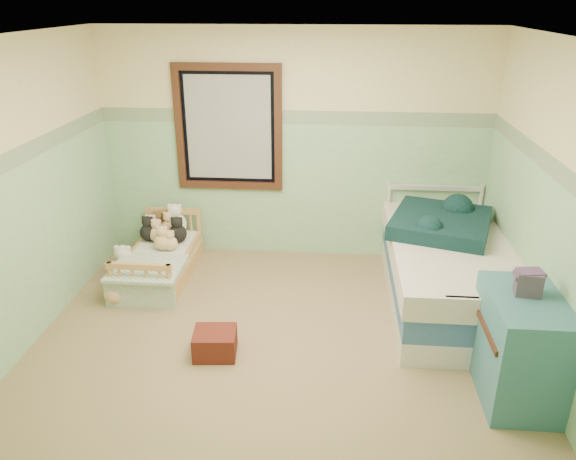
# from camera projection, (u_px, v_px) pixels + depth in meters

# --- Properties ---
(floor) EXTENTS (4.20, 3.60, 0.02)m
(floor) POSITION_uv_depth(u_px,v_px,m) (277.00, 339.00, 4.83)
(floor) COLOR #8C7851
(floor) RESTS_ON ground
(ceiling) EXTENTS (4.20, 3.60, 0.02)m
(ceiling) POSITION_uv_depth(u_px,v_px,m) (274.00, 35.00, 3.85)
(ceiling) COLOR silver
(ceiling) RESTS_ON wall_back
(wall_back) EXTENTS (4.20, 0.04, 2.50)m
(wall_back) POSITION_uv_depth(u_px,v_px,m) (293.00, 147.00, 5.99)
(wall_back) COLOR beige
(wall_back) RESTS_ON floor
(wall_front) EXTENTS (4.20, 0.04, 2.50)m
(wall_front) POSITION_uv_depth(u_px,v_px,m) (237.00, 333.00, 2.69)
(wall_front) COLOR beige
(wall_front) RESTS_ON floor
(wall_left) EXTENTS (0.04, 3.60, 2.50)m
(wall_left) POSITION_uv_depth(u_px,v_px,m) (20.00, 197.00, 4.50)
(wall_left) COLOR beige
(wall_left) RESTS_ON floor
(wall_right) EXTENTS (0.04, 3.60, 2.50)m
(wall_right) POSITION_uv_depth(u_px,v_px,m) (552.00, 213.00, 4.17)
(wall_right) COLOR beige
(wall_right) RESTS_ON floor
(wainscot_mint) EXTENTS (4.20, 0.01, 1.50)m
(wainscot_mint) POSITION_uv_depth(u_px,v_px,m) (293.00, 191.00, 6.17)
(wainscot_mint) COLOR #85B384
(wainscot_mint) RESTS_ON floor
(border_strip) EXTENTS (4.20, 0.01, 0.15)m
(border_strip) POSITION_uv_depth(u_px,v_px,m) (293.00, 117.00, 5.85)
(border_strip) COLOR #376943
(border_strip) RESTS_ON wall_back
(window_frame) EXTENTS (1.16, 0.06, 1.36)m
(window_frame) POSITION_uv_depth(u_px,v_px,m) (228.00, 128.00, 5.93)
(window_frame) COLOR #431E15
(window_frame) RESTS_ON wall_back
(window_blinds) EXTENTS (0.92, 0.01, 1.12)m
(window_blinds) POSITION_uv_depth(u_px,v_px,m) (228.00, 128.00, 5.94)
(window_blinds) COLOR #B5B5AD
(window_blinds) RESTS_ON window_frame
(toddler_bed_frame) EXTENTS (0.63, 1.26, 0.16)m
(toddler_bed_frame) POSITION_uv_depth(u_px,v_px,m) (161.00, 270.00, 5.86)
(toddler_bed_frame) COLOR #AC764A
(toddler_bed_frame) RESTS_ON floor
(toddler_mattress) EXTENTS (0.58, 1.21, 0.12)m
(toddler_mattress) POSITION_uv_depth(u_px,v_px,m) (160.00, 258.00, 5.81)
(toddler_mattress) COLOR white
(toddler_mattress) RESTS_ON toddler_bed_frame
(patchwork_quilt) EXTENTS (0.68, 0.63, 0.03)m
(patchwork_quilt) POSITION_uv_depth(u_px,v_px,m) (147.00, 268.00, 5.42)
(patchwork_quilt) COLOR #6996B8
(patchwork_quilt) RESTS_ON toddler_mattress
(plush_bed_brown) EXTENTS (0.18, 0.18, 0.18)m
(plush_bed_brown) POSITION_uv_depth(u_px,v_px,m) (159.00, 226.00, 6.22)
(plush_bed_brown) COLOR brown
(plush_bed_brown) RESTS_ON toddler_mattress
(plush_bed_white) EXTENTS (0.24, 0.24, 0.24)m
(plush_bed_white) POSITION_uv_depth(u_px,v_px,m) (176.00, 224.00, 6.19)
(plush_bed_white) COLOR white
(plush_bed_white) RESTS_ON toddler_mattress
(plush_bed_tan) EXTENTS (0.18, 0.18, 0.18)m
(plush_bed_tan) POSITION_uv_depth(u_px,v_px,m) (157.00, 234.00, 6.02)
(plush_bed_tan) COLOR #E3B981
(plush_bed_tan) RESTS_ON toddler_mattress
(plush_bed_dark) EXTENTS (0.20, 0.20, 0.20)m
(plush_bed_dark) POSITION_uv_depth(u_px,v_px,m) (178.00, 234.00, 5.99)
(plush_bed_dark) COLOR black
(plush_bed_dark) RESTS_ON toddler_mattress
(plush_floor_cream) EXTENTS (0.28, 0.28, 0.28)m
(plush_floor_cream) POSITION_uv_depth(u_px,v_px,m) (125.00, 269.00, 5.75)
(plush_floor_cream) COLOR beige
(plush_floor_cream) RESTS_ON floor
(plush_floor_tan) EXTENTS (0.21, 0.21, 0.21)m
(plush_floor_tan) POSITION_uv_depth(u_px,v_px,m) (115.00, 294.00, 5.34)
(plush_floor_tan) COLOR #E3B981
(plush_floor_tan) RESTS_ON floor
(twin_bed_frame) EXTENTS (1.04, 2.09, 0.22)m
(twin_bed_frame) POSITION_uv_depth(u_px,v_px,m) (444.00, 294.00, 5.33)
(twin_bed_frame) COLOR silver
(twin_bed_frame) RESTS_ON floor
(twin_boxspring) EXTENTS (1.04, 2.09, 0.22)m
(twin_boxspring) POSITION_uv_depth(u_px,v_px,m) (447.00, 274.00, 5.24)
(twin_boxspring) COLOR #315E86
(twin_boxspring) RESTS_ON twin_bed_frame
(twin_mattress) EXTENTS (1.08, 2.13, 0.22)m
(twin_mattress) POSITION_uv_depth(u_px,v_px,m) (450.00, 253.00, 5.15)
(twin_mattress) COLOR silver
(twin_mattress) RESTS_ON twin_boxspring
(teal_blanket) EXTENTS (1.13, 1.16, 0.14)m
(teal_blanket) POSITION_uv_depth(u_px,v_px,m) (441.00, 223.00, 5.36)
(teal_blanket) COLOR black
(teal_blanket) RESTS_ON twin_mattress
(dresser) EXTENTS (0.51, 0.81, 0.81)m
(dresser) POSITION_uv_depth(u_px,v_px,m) (519.00, 347.00, 4.02)
(dresser) COLOR #3A6C7E
(dresser) RESTS_ON floor
(book_stack) EXTENTS (0.19, 0.16, 0.17)m
(book_stack) POSITION_uv_depth(u_px,v_px,m) (529.00, 283.00, 3.87)
(book_stack) COLOR brown
(book_stack) RESTS_ON dresser
(red_pillow) EXTENTS (0.37, 0.34, 0.22)m
(red_pillow) POSITION_uv_depth(u_px,v_px,m) (215.00, 343.00, 4.57)
(red_pillow) COLOR maroon
(red_pillow) RESTS_ON floor
(floor_book) EXTENTS (0.32, 0.32, 0.02)m
(floor_book) POSITION_uv_depth(u_px,v_px,m) (216.00, 345.00, 4.71)
(floor_book) COLOR orange
(floor_book) RESTS_ON floor
(extra_plush_0) EXTENTS (0.15, 0.15, 0.15)m
(extra_plush_0) POSITION_uv_depth(u_px,v_px,m) (170.00, 243.00, 5.81)
(extra_plush_0) COLOR #E3B981
(extra_plush_0) RESTS_ON toddler_mattress
(extra_plush_1) EXTENTS (0.18, 0.18, 0.18)m
(extra_plush_1) POSITION_uv_depth(u_px,v_px,m) (170.00, 227.00, 6.18)
(extra_plush_1) COLOR #E3B981
(extra_plush_1) RESTS_ON toddler_mattress
(extra_plush_2) EXTENTS (0.19, 0.19, 0.19)m
(extra_plush_2) POSITION_uv_depth(u_px,v_px,m) (170.00, 228.00, 6.16)
(extra_plush_2) COLOR #E3B981
(extra_plush_2) RESTS_ON toddler_mattress
(extra_plush_3) EXTENTS (0.19, 0.19, 0.19)m
(extra_plush_3) POSITION_uv_depth(u_px,v_px,m) (149.00, 232.00, 6.03)
(extra_plush_3) COLOR black
(extra_plush_3) RESTS_ON toddler_mattress
(extra_plush_4) EXTENTS (0.18, 0.18, 0.18)m
(extra_plush_4) POSITION_uv_depth(u_px,v_px,m) (152.00, 229.00, 6.13)
(extra_plush_4) COLOR beige
(extra_plush_4) RESTS_ON toddler_mattress
(extra_plush_5) EXTENTS (0.18, 0.18, 0.18)m
(extra_plush_5) POSITION_uv_depth(u_px,v_px,m) (163.00, 242.00, 5.81)
(extra_plush_5) COLOR #E3B981
(extra_plush_5) RESTS_ON toddler_mattress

